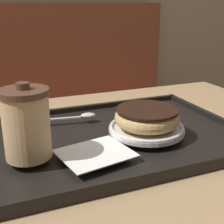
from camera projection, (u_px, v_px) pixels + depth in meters
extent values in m
cube|color=brown|center=(3.00, 176.00, 1.47)|extent=(1.79, 0.44, 0.45)
cube|color=tan|center=(111.00, 149.00, 0.66)|extent=(1.06, 0.74, 0.03)
cube|color=black|center=(112.00, 138.00, 0.66)|extent=(0.54, 0.38, 0.01)
cube|color=black|center=(155.00, 174.00, 0.50)|extent=(0.54, 0.01, 0.01)
cube|color=black|center=(86.00, 108.00, 0.82)|extent=(0.54, 0.01, 0.01)
cube|color=black|center=(213.00, 117.00, 0.75)|extent=(0.01, 0.38, 0.01)
cube|color=white|center=(95.00, 153.00, 0.55)|extent=(0.14, 0.12, 0.00)
cylinder|color=#E0B784|center=(27.00, 127.00, 0.52)|extent=(0.08, 0.08, 0.11)
cylinder|color=brown|center=(23.00, 92.00, 0.50)|extent=(0.08, 0.08, 0.01)
cylinder|color=brown|center=(23.00, 86.00, 0.50)|extent=(0.02, 0.02, 0.01)
cylinder|color=white|center=(146.00, 130.00, 0.65)|extent=(0.16, 0.16, 0.01)
torus|color=white|center=(146.00, 127.00, 0.64)|extent=(0.16, 0.16, 0.01)
torus|color=#DBB270|center=(147.00, 118.00, 0.64)|extent=(0.13, 0.13, 0.03)
cylinder|color=black|center=(147.00, 110.00, 0.63)|extent=(0.13, 0.13, 0.00)
ellipsoid|color=silver|center=(88.00, 115.00, 0.73)|extent=(0.04, 0.03, 0.01)
cube|color=silver|center=(51.00, 120.00, 0.71)|extent=(0.13, 0.03, 0.00)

